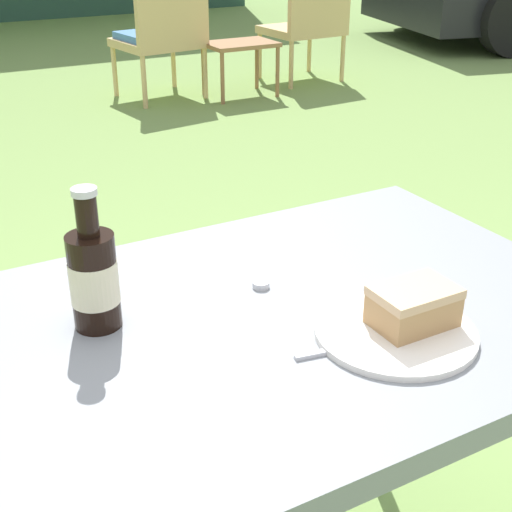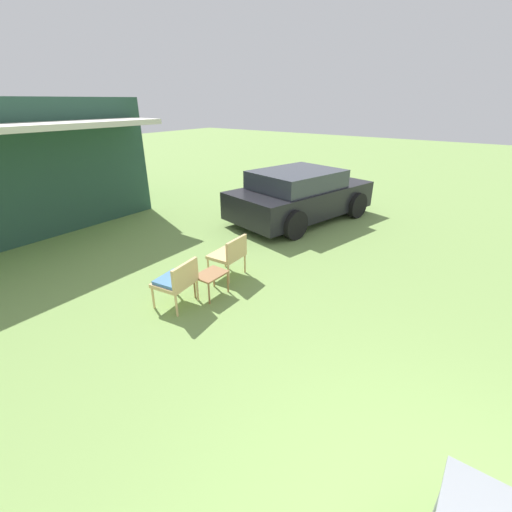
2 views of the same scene
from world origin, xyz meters
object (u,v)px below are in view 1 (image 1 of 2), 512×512
at_px(cake_on_plate, 405,319).
at_px(cola_bottle_near, 94,277).
at_px(wicker_chair_plain, 307,25).
at_px(wicker_chair_cushioned, 161,36).
at_px(garden_side_table, 240,49).
at_px(patio_table, 286,348).

bearing_deg(cake_on_plate, cola_bottle_near, 148.35).
bearing_deg(wicker_chair_plain, wicker_chair_cushioned, -4.22).
relative_size(garden_side_table, cola_bottle_near, 2.36).
bearing_deg(cake_on_plate, patio_table, 129.81).
xyz_separation_m(patio_table, cola_bottle_near, (-0.27, 0.10, 0.15)).
bearing_deg(cola_bottle_near, cake_on_plate, -31.65).
bearing_deg(garden_side_table, patio_table, -116.85).
distance_m(wicker_chair_plain, cola_bottle_near, 5.10).
height_order(garden_side_table, cola_bottle_near, cola_bottle_near).
relative_size(wicker_chair_cushioned, cola_bottle_near, 3.56).
relative_size(wicker_chair_cushioned, patio_table, 0.78).
bearing_deg(wicker_chair_cushioned, patio_table, 63.03).
bearing_deg(wicker_chair_plain, cake_on_plate, 55.60).
relative_size(wicker_chair_plain, patio_table, 0.78).
relative_size(patio_table, cola_bottle_near, 4.58).
height_order(wicker_chair_cushioned, patio_table, wicker_chair_cushioned).
bearing_deg(wicker_chair_cushioned, cola_bottle_near, 59.36).
distance_m(cake_on_plate, cola_bottle_near, 0.46).
bearing_deg(patio_table, garden_side_table, 63.15).
distance_m(patio_table, cola_bottle_near, 0.32).
bearing_deg(garden_side_table, cake_on_plate, -114.77).
height_order(cake_on_plate, cola_bottle_near, cola_bottle_near).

